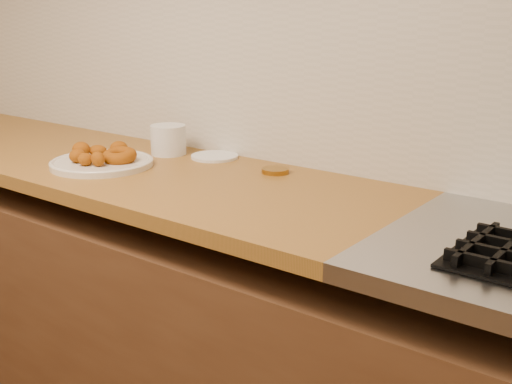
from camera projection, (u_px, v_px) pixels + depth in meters
wall_back at (293, 11)px, 1.85m from camera, size 4.00×0.02×2.70m
base_cabinet at (228, 353)px, 1.88m from camera, size 3.60×0.60×0.77m
butcher_block at (76, 158)px, 2.12m from camera, size 2.30×0.62×0.04m
backsplash at (290, 64)px, 1.88m from camera, size 3.60×0.02×0.60m
donut_plate at (102, 163)px, 1.93m from camera, size 0.31×0.31×0.02m
ring_donut at (119, 156)px, 1.91m from camera, size 0.14×0.14×0.05m
fried_dough_chunks at (93, 153)px, 1.93m from camera, size 0.20×0.22×0.05m
plastic_tub at (168, 140)px, 2.07m from camera, size 0.13×0.13×0.09m
tub_lid at (215, 156)px, 2.03m from camera, size 0.19×0.19×0.01m
brass_jar_lid at (275, 171)px, 1.85m from camera, size 0.09×0.09×0.01m
wooden_utensil at (127, 161)px, 1.97m from camera, size 0.15×0.10×0.01m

